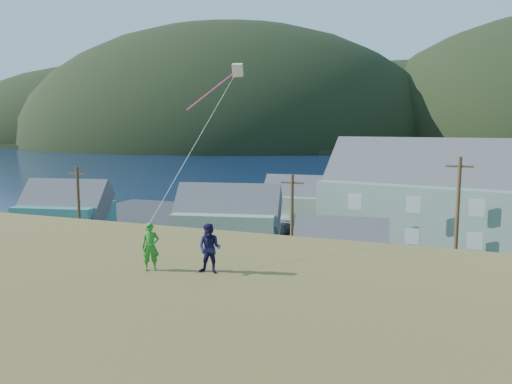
# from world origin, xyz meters

# --- Properties ---
(ground) EXTENTS (900.00, 900.00, 0.00)m
(ground) POSITION_xyz_m (0.00, 0.00, 0.00)
(ground) COLOR #0A1638
(ground) RESTS_ON ground
(grass_strip) EXTENTS (110.00, 8.00, 0.10)m
(grass_strip) POSITION_xyz_m (0.00, -2.00, 0.05)
(grass_strip) COLOR #4C3D19
(grass_strip) RESTS_ON ground
(waterfront_lot) EXTENTS (72.00, 36.00, 0.12)m
(waterfront_lot) POSITION_xyz_m (0.00, 17.00, 0.06)
(waterfront_lot) COLOR #28282B
(waterfront_lot) RESTS_ON ground
(wharf) EXTENTS (26.00, 14.00, 0.90)m
(wharf) POSITION_xyz_m (-6.00, 40.00, 0.45)
(wharf) COLOR gray
(wharf) RESTS_ON ground
(far_shore) EXTENTS (900.00, 320.00, 2.00)m
(far_shore) POSITION_xyz_m (0.00, 330.00, 1.00)
(far_shore) COLOR black
(far_shore) RESTS_ON ground
(far_hills) EXTENTS (760.00, 265.00, 143.00)m
(far_hills) POSITION_xyz_m (35.59, 279.38, 2.00)
(far_hills) COLOR black
(far_hills) RESTS_ON ground
(shed_teal) EXTENTS (10.24, 8.12, 7.24)m
(shed_teal) POSITION_xyz_m (-27.52, 10.47, 2.69)
(shed_teal) COLOR #317262
(shed_teal) RESTS_ON waterfront_lot
(shed_palegreen_near) EXTENTS (11.18, 8.30, 7.34)m
(shed_palegreen_near) POSITION_xyz_m (-9.09, 11.87, 2.76)
(shed_palegreen_near) COLOR slate
(shed_palegreen_near) RESTS_ON waterfront_lot
(shed_white) EXTENTS (7.64, 5.52, 5.67)m
(shed_white) POSITION_xyz_m (3.17, 5.49, 2.20)
(shed_white) COLOR white
(shed_white) RESTS_ON waterfront_lot
(shed_palegreen_far) EXTENTS (10.34, 6.18, 6.79)m
(shed_palegreen_far) POSITION_xyz_m (-5.78, 27.50, 2.60)
(shed_palegreen_far) COLOR gray
(shed_palegreen_far) RESTS_ON waterfront_lot
(utility_poles) EXTENTS (29.34, 0.24, 9.62)m
(utility_poles) POSITION_xyz_m (-1.36, 1.50, 4.48)
(utility_poles) COLOR #47331E
(utility_poles) RESTS_ON waterfront_lot
(parked_cars) EXTENTS (23.41, 11.46, 1.51)m
(parked_cars) POSITION_xyz_m (-9.31, 19.69, 0.83)
(parked_cars) COLOR #9D9EA2
(parked_cars) RESTS_ON waterfront_lot
(kite_flyer_green) EXTENTS (0.64, 0.58, 1.47)m
(kite_flyer_green) POSITION_xyz_m (2.12, -18.70, 7.93)
(kite_flyer_green) COLOR #278424
(kite_flyer_green) RESTS_ON hillside
(kite_flyer_navy) EXTENTS (0.76, 0.61, 1.50)m
(kite_flyer_navy) POSITION_xyz_m (3.92, -18.30, 7.95)
(kite_flyer_navy) COLOR #17163D
(kite_flyer_navy) RESTS_ON hillside
(kite_rig) EXTENTS (0.91, 4.31, 9.73)m
(kite_rig) POSITION_xyz_m (1.50, -10.93, 13.81)
(kite_rig) COLOR beige
(kite_rig) RESTS_ON ground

